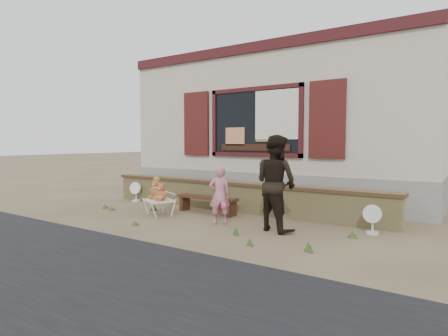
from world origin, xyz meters
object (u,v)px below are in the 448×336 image
Objects in this scene: folding_chair at (159,201)px; adult at (276,183)px; teddy_bear_right at (162,191)px; child at (220,195)px; teddy_bear_left at (157,188)px; bench at (207,201)px.

adult reaches higher than folding_chair.
child reaches higher than teddy_bear_right.
teddy_bear_right is at bearing 23.65° from adult.
child is at bearing 25.98° from folding_chair.
teddy_bear_right is at bearing 0.00° from teddy_bear_left.
teddy_bear_left is 1.22× the size of teddy_bear_right.
adult reaches higher than teddy_bear_right.
folding_chair is 0.64× the size of child.
teddy_bear_left is at bearing 20.77° from adult.
teddy_bear_left is at bearing -180.00° from teddy_bear_right.
bench is at bearing -78.85° from child.
bench is at bearing 72.44° from folding_chair.
bench is 1.03m from teddy_bear_right.
folding_chair is 2.70m from adult.
folding_chair is 0.30m from teddy_bear_left.
folding_chair is at bearing -132.00° from bench.
adult is at bearing 28.28° from folding_chair.
teddy_bear_right reaches higher than bench.
bench is 1.12m from teddy_bear_left.
bench is 2.04× the size of folding_chair.
folding_chair is 1.90× the size of teddy_bear_right.
folding_chair is at bearing -0.00° from teddy_bear_left.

